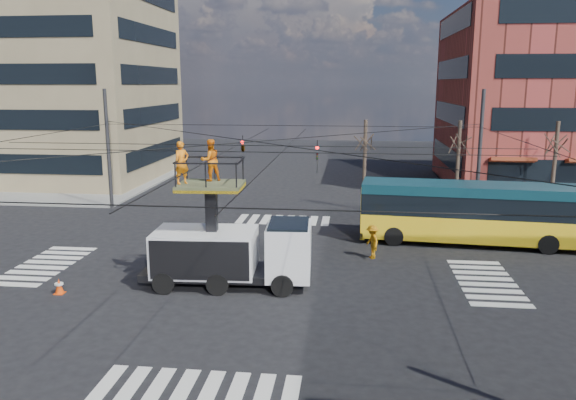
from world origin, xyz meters
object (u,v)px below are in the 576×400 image
at_px(traffic_cone, 59,286).
at_px(worker_ground, 172,256).
at_px(city_bus, 474,212).
at_px(utility_truck, 231,239).
at_px(flagger, 372,242).

bearing_deg(traffic_cone, worker_ground, 34.84).
height_order(city_bus, worker_ground, city_bus).
height_order(utility_truck, traffic_cone, utility_truck).
relative_size(city_bus, traffic_cone, 18.66).
bearing_deg(city_bus, utility_truck, -141.31).
bearing_deg(worker_ground, traffic_cone, 116.77).
bearing_deg(utility_truck, traffic_cone, -168.22).
distance_m(traffic_cone, worker_ground, 4.75).
bearing_deg(flagger, traffic_cone, -86.13).
height_order(city_bus, flagger, city_bus).
xyz_separation_m(utility_truck, traffic_cone, (-6.74, -1.79, -1.71)).
distance_m(utility_truck, city_bus, 13.62).
xyz_separation_m(utility_truck, flagger, (5.97, 4.37, -1.20)).
height_order(utility_truck, worker_ground, utility_truck).
xyz_separation_m(traffic_cone, worker_ground, (3.87, 2.70, 0.56)).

